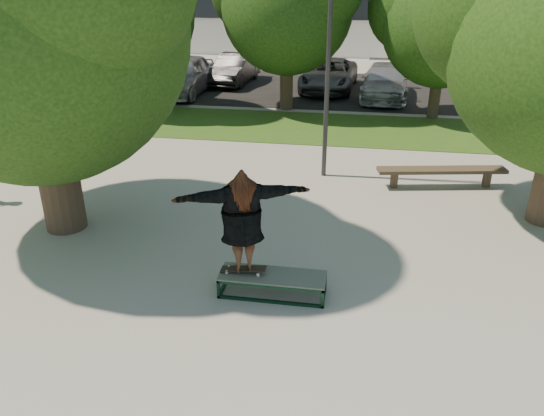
% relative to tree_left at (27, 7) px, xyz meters
% --- Properties ---
extents(ground, '(120.00, 120.00, 0.00)m').
position_rel_tree_left_xyz_m(ground, '(4.29, -1.09, -4.42)').
color(ground, gray).
rests_on(ground, ground).
extents(grass_strip, '(30.00, 4.00, 0.02)m').
position_rel_tree_left_xyz_m(grass_strip, '(5.29, 8.41, -4.41)').
color(grass_strip, '#294D16').
rests_on(grass_strip, ground).
extents(asphalt_strip, '(40.00, 8.00, 0.01)m').
position_rel_tree_left_xyz_m(asphalt_strip, '(4.29, 14.91, -4.42)').
color(asphalt_strip, black).
rests_on(asphalt_strip, ground).
extents(tree_left, '(6.96, 5.95, 7.12)m').
position_rel_tree_left_xyz_m(tree_left, '(0.00, 0.00, 0.00)').
color(tree_left, '#38281E').
rests_on(tree_left, ground).
extents(bg_tree_left, '(5.28, 4.51, 5.77)m').
position_rel_tree_left_xyz_m(bg_tree_left, '(-2.28, 9.98, -0.69)').
color(bg_tree_left, '#38281E').
rests_on(bg_tree_left, ground).
extents(bg_tree_right, '(5.04, 4.31, 5.43)m').
position_rel_tree_left_xyz_m(bg_tree_right, '(8.73, 10.47, -0.93)').
color(bg_tree_right, '#38281E').
rests_on(bg_tree_right, ground).
extents(lamppost, '(0.25, 0.15, 6.11)m').
position_rel_tree_left_xyz_m(lamppost, '(5.29, 3.91, -1.27)').
color(lamppost, '#2D2D30').
rests_on(lamppost, ground).
extents(grind_box, '(1.80, 0.60, 0.38)m').
position_rel_tree_left_xyz_m(grind_box, '(4.87, -1.89, -4.23)').
color(grind_box, black).
rests_on(grind_box, ground).
extents(skater_rig, '(2.27, 1.35, 1.87)m').
position_rel_tree_left_xyz_m(skater_rig, '(4.36, -1.89, -3.07)').
color(skater_rig, white).
rests_on(skater_rig, grind_box).
extents(bench, '(3.24, 1.02, 0.49)m').
position_rel_tree_left_xyz_m(bench, '(8.27, 3.57, -4.01)').
color(bench, '#443828').
rests_on(bench, ground).
extents(car_silver_a, '(2.01, 4.84, 1.64)m').
position_rel_tree_left_xyz_m(car_silver_a, '(-1.48, 12.79, -3.60)').
color(car_silver_a, '#9F9FA3').
rests_on(car_silver_a, asphalt_strip).
extents(car_dark, '(1.80, 4.23, 1.36)m').
position_rel_tree_left_xyz_m(car_dark, '(0.18, 15.41, -3.74)').
color(car_dark, black).
rests_on(car_dark, asphalt_strip).
extents(car_grey, '(2.53, 4.96, 1.34)m').
position_rel_tree_left_xyz_m(car_grey, '(4.69, 14.71, -3.75)').
color(car_grey, '#505054').
rests_on(car_grey, asphalt_strip).
extents(car_silver_b, '(2.13, 4.75, 1.35)m').
position_rel_tree_left_xyz_m(car_silver_b, '(7.11, 13.50, -3.75)').
color(car_silver_b, '#ACABB0').
rests_on(car_silver_b, asphalt_strip).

